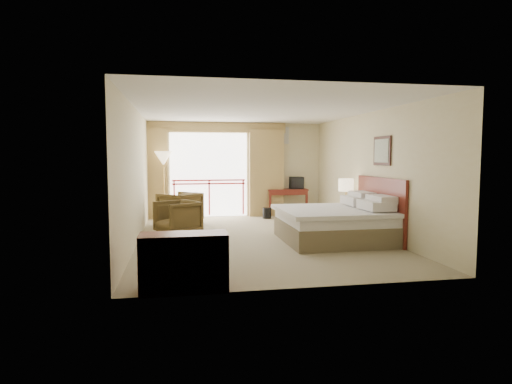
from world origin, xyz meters
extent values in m
plane|color=gray|center=(0.00, 0.00, 0.00)|extent=(7.00, 7.00, 0.00)
plane|color=white|center=(0.00, 0.00, 2.70)|extent=(7.00, 7.00, 0.00)
plane|color=beige|center=(0.00, 3.50, 1.35)|extent=(5.00, 0.00, 5.00)
plane|color=beige|center=(0.00, -3.50, 1.35)|extent=(5.00, 0.00, 5.00)
plane|color=beige|center=(-2.50, 0.00, 1.35)|extent=(0.00, 7.00, 7.00)
plane|color=beige|center=(2.50, 0.00, 1.35)|extent=(0.00, 7.00, 7.00)
plane|color=white|center=(-0.80, 3.48, 1.20)|extent=(2.40, 0.00, 2.40)
cube|color=#B7120F|center=(-0.80, 3.46, 0.95)|extent=(2.09, 0.03, 0.04)
cube|color=#B7120F|center=(-0.80, 3.46, 1.05)|extent=(2.09, 0.03, 0.04)
cube|color=#B7120F|center=(-1.79, 3.46, 0.55)|extent=(0.04, 0.03, 1.00)
cube|color=#B7120F|center=(-0.80, 3.46, 0.55)|extent=(0.04, 0.03, 1.00)
cube|color=#B7120F|center=(0.19, 3.46, 0.55)|extent=(0.04, 0.03, 1.00)
cube|color=#997C48|center=(-2.45, 3.35, 1.25)|extent=(1.00, 0.26, 2.50)
cube|color=#997C48|center=(0.85, 3.35, 1.25)|extent=(1.00, 0.26, 2.50)
cube|color=#997C48|center=(-0.80, 3.38, 2.55)|extent=(4.40, 0.22, 0.28)
cube|color=silver|center=(1.30, 3.47, 2.35)|extent=(0.50, 0.04, 0.50)
cube|color=brown|center=(1.45, -0.60, 0.20)|extent=(2.05, 2.00, 0.40)
cube|color=silver|center=(1.45, -0.60, 0.50)|extent=(2.01, 1.96, 0.22)
cube|color=silver|center=(1.40, -0.60, 0.63)|extent=(2.09, 2.06, 0.08)
cube|color=silver|center=(2.15, -1.05, 0.78)|extent=(0.50, 0.75, 0.18)
cube|color=silver|center=(2.15, -0.15, 0.78)|extent=(0.50, 0.75, 0.18)
cube|color=silver|center=(2.28, -1.05, 0.90)|extent=(0.40, 0.70, 0.14)
cube|color=silver|center=(2.28, -0.15, 0.90)|extent=(0.40, 0.70, 0.14)
cube|color=#5A1B15|center=(2.46, -0.60, 0.65)|extent=(0.06, 2.10, 1.30)
cube|color=black|center=(2.48, -0.60, 1.85)|extent=(0.03, 0.72, 0.60)
cube|color=silver|center=(2.46, -0.60, 1.85)|extent=(0.01, 0.60, 0.48)
cube|color=#5A1B15|center=(2.20, 0.57, 0.29)|extent=(0.43, 0.50, 0.57)
cylinder|color=tan|center=(2.20, 0.62, 0.61)|extent=(0.14, 0.14, 0.04)
cylinder|color=tan|center=(2.20, 0.62, 0.80)|extent=(0.03, 0.03, 0.37)
cylinder|color=#FFE5B2|center=(2.20, 0.62, 1.07)|extent=(0.35, 0.35, 0.29)
cube|color=black|center=(2.15, 0.42, 0.61)|extent=(0.21, 0.18, 0.09)
cube|color=#5A1B15|center=(1.47, 3.38, 0.75)|extent=(1.19, 0.58, 0.05)
cube|color=#5A1B15|center=(0.93, 3.13, 0.37)|extent=(0.06, 0.06, 0.73)
cube|color=#5A1B15|center=(2.02, 3.13, 0.37)|extent=(0.06, 0.06, 0.73)
cube|color=#5A1B15|center=(0.93, 3.63, 0.37)|extent=(0.06, 0.06, 0.73)
cube|color=#5A1B15|center=(2.02, 3.63, 0.37)|extent=(0.06, 0.06, 0.73)
cube|color=#5A1B15|center=(1.47, 3.63, 0.45)|extent=(1.09, 0.03, 0.55)
cube|color=#5A1B15|center=(1.47, 3.12, 0.67)|extent=(1.09, 0.03, 0.12)
cube|color=black|center=(1.77, 3.38, 0.95)|extent=(0.39, 0.30, 0.35)
cube|color=black|center=(1.77, 3.23, 0.95)|extent=(0.35, 0.02, 0.28)
cylinder|color=black|center=(1.12, 3.38, 0.91)|extent=(0.13, 0.13, 0.28)
cylinder|color=white|center=(1.27, 3.33, 0.82)|extent=(0.07, 0.07, 0.09)
cylinder|color=black|center=(0.76, 2.79, 0.15)|extent=(0.31, 0.31, 0.30)
imported|color=#413016|center=(-1.64, 2.29, 0.00)|extent=(1.25, 1.25, 0.82)
imported|color=#413016|center=(-1.70, 0.70, 0.00)|extent=(1.13, 1.12, 0.76)
cylinder|color=black|center=(-1.80, 1.35, 0.52)|extent=(0.49, 0.49, 0.04)
cylinder|color=black|center=(-1.80, 1.35, 0.26)|extent=(0.06, 0.06, 0.49)
cylinder|color=black|center=(-1.80, 1.35, 0.02)|extent=(0.35, 0.35, 0.03)
imported|color=white|center=(-1.80, 1.35, 0.53)|extent=(0.16, 0.22, 0.02)
cylinder|color=tan|center=(-2.06, 3.07, 0.02)|extent=(0.30, 0.30, 0.03)
cylinder|color=tan|center=(-2.06, 3.07, 0.81)|extent=(0.03, 0.03, 1.63)
cone|color=#FFE5B2|center=(-2.06, 3.07, 1.68)|extent=(0.48, 0.48, 0.38)
cube|color=#5A1B15|center=(-1.62, -3.32, 0.37)|extent=(1.12, 0.47, 0.75)
cube|color=black|center=(-1.62, -3.56, 0.37)|extent=(1.03, 0.02, 0.66)
camera|label=1|loc=(-1.67, -8.83, 1.74)|focal=30.00mm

